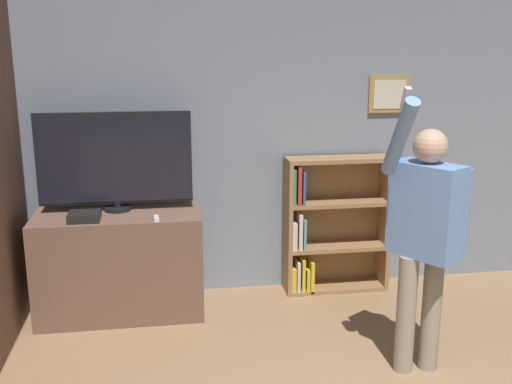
# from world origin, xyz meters

# --- Properties ---
(wall_back) EXTENTS (6.10, 0.09, 2.70)m
(wall_back) POSITION_xyz_m (0.00, 3.18, 1.35)
(wall_back) COLOR gray
(wall_back) RESTS_ON ground_plane
(tv_ledge) EXTENTS (1.32, 0.64, 0.85)m
(tv_ledge) POSITION_xyz_m (-1.28, 2.79, 0.43)
(tv_ledge) COLOR brown
(tv_ledge) RESTS_ON ground_plane
(television) EXTENTS (1.22, 0.22, 0.80)m
(television) POSITION_xyz_m (-1.28, 2.88, 1.27)
(television) COLOR black
(television) RESTS_ON tv_ledge
(game_console) EXTENTS (0.24, 0.21, 0.07)m
(game_console) POSITION_xyz_m (-1.51, 2.62, 0.89)
(game_console) COLOR black
(game_console) RESTS_ON tv_ledge
(remote_loose) EXTENTS (0.04, 0.14, 0.02)m
(remote_loose) POSITION_xyz_m (-0.97, 2.56, 0.87)
(remote_loose) COLOR white
(remote_loose) RESTS_ON tv_ledge
(bookshelf) EXTENTS (0.93, 0.28, 1.22)m
(bookshelf) POSITION_xyz_m (0.53, 3.00, 0.59)
(bookshelf) COLOR #997047
(bookshelf) RESTS_ON ground_plane
(person) EXTENTS (0.60, 0.56, 1.94)m
(person) POSITION_xyz_m (0.77, 1.54, 1.01)
(person) COLOR gray
(person) RESTS_ON ground_plane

